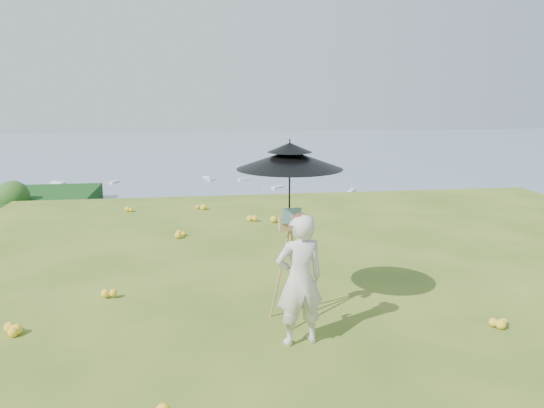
{
  "coord_description": "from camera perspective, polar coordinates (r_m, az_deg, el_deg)",
  "views": [
    {
      "loc": [
        -2.3,
        -6.98,
        2.8
      ],
      "look_at": [
        -1.11,
        1.42,
        0.95
      ],
      "focal_mm": 35.0,
      "sensor_mm": 36.0,
      "label": 1
    }
  ],
  "objects": [
    {
      "name": "shoreline_tier",
      "position": [
        90.73,
        -6.03,
        -13.11
      ],
      "size": [
        170.0,
        28.0,
        8.0
      ],
      "primitive_type": "cube",
      "color": "gray",
      "rests_on": "bay_water"
    },
    {
      "name": "ground",
      "position": [
        7.87,
        9.6,
        -8.73
      ],
      "size": [
        14.0,
        14.0,
        0.0
      ],
      "primitive_type": "plane",
      "color": "#3D651C",
      "rests_on": "ground"
    },
    {
      "name": "harbor_town",
      "position": [
        88.15,
        -6.13,
        -9.29
      ],
      "size": [
        110.0,
        22.0,
        5.0
      ],
      "primitive_type": null,
      "color": "beige",
      "rests_on": "shoreline_tier"
    },
    {
      "name": "moored_boats",
      "position": [
        172.19,
        -11.32,
        -0.18
      ],
      "size": [
        140.0,
        140.0,
        0.7
      ],
      "primitive_type": null,
      "color": "white",
      "rests_on": "bay_water"
    },
    {
      "name": "sun_umbrella",
      "position": [
        6.23,
        1.89,
        2.19
      ],
      "size": [
        1.37,
        1.37,
        1.06
      ],
      "primitive_type": null,
      "rotation": [
        0.0,
        0.0,
        0.11
      ],
      "color": "black",
      "rests_on": "field_easel"
    },
    {
      "name": "slope_trees",
      "position": [
        45.66,
        -4.66,
        -10.7
      ],
      "size": [
        110.0,
        50.0,
        6.0
      ],
      "primitive_type": null,
      "color": "#285519",
      "rests_on": "forest_slope"
    },
    {
      "name": "wildflowers",
      "position": [
        8.07,
        9.07,
        -7.71
      ],
      "size": [
        10.0,
        10.5,
        0.12
      ],
      "primitive_type": null,
      "color": "yellow",
      "rests_on": "ground"
    },
    {
      "name": "field_easel",
      "position": [
        6.45,
        1.93,
        -6.55
      ],
      "size": [
        0.6,
        0.6,
        1.43
      ],
      "primitive_type": null,
      "rotation": [
        0.0,
        0.0,
        0.11
      ],
      "color": "#996540",
      "rests_on": "ground"
    },
    {
      "name": "bay_water",
      "position": [
        249.72,
        -7.51,
        3.7
      ],
      "size": [
        700.0,
        700.0,
        0.0
      ],
      "primitive_type": "plane",
      "color": "slate",
      "rests_on": "ground"
    },
    {
      "name": "painter",
      "position": [
        5.88,
        2.99,
        -8.14
      ],
      "size": [
        0.6,
        0.45,
        1.5
      ],
      "primitive_type": "imported",
      "rotation": [
        0.0,
        0.0,
        3.32
      ],
      "color": "beige",
      "rests_on": "ground"
    },
    {
      "name": "painter_cap",
      "position": [
        5.67,
        3.07,
        -1.42
      ],
      "size": [
        0.23,
        0.26,
        0.1
      ],
      "primitive_type": null,
      "rotation": [
        0.0,
        0.0,
        0.25
      ],
      "color": "#D77686",
      "rests_on": "painter"
    }
  ]
}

